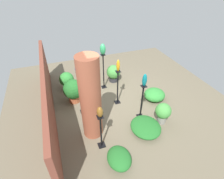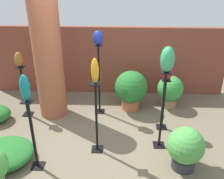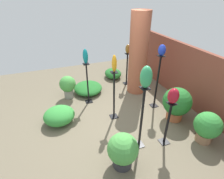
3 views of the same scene
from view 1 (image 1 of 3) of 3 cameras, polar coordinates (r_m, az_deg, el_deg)
ground_plane at (r=6.50m, az=1.92°, el=-3.76°), size 8.00×8.00×0.00m
brick_wall_back at (r=5.72m, az=-20.09°, el=-2.16°), size 5.60×0.12×1.64m
brick_pillar at (r=4.61m, az=-7.01°, el=-3.37°), size 0.57×0.57×2.49m
pedestal_cobalt at (r=5.70m, az=-9.95°, el=-1.83°), size 0.20×0.20×1.52m
pedestal_ruby at (r=6.95m, az=-7.51°, el=3.66°), size 0.20×0.20×1.05m
pedestal_bronze at (r=4.75m, az=-3.61°, el=-14.05°), size 0.20×0.20×1.12m
pedestal_jade at (r=6.87m, az=-2.78°, el=5.39°), size 0.20×0.20×1.44m
pedestal_teal at (r=5.60m, az=9.63°, el=-4.45°), size 0.20×0.20×1.23m
pedestal_amber at (r=6.07m, az=1.83°, el=0.18°), size 0.20×0.20×1.31m
art_vase_cobalt at (r=5.18m, az=-11.02°, el=6.59°), size 0.20×0.19×0.28m
art_vase_ruby at (r=6.59m, az=-8.00°, el=9.08°), size 0.21×0.22×0.32m
art_vase_bronze at (r=4.20m, az=-3.99°, el=-7.35°), size 0.17×0.16×0.30m
art_vase_jade at (r=6.43m, az=-3.04°, el=12.98°), size 0.22×0.21×0.42m
art_vase_teal at (r=5.09m, az=10.59°, el=3.03°), size 0.14×0.14×0.41m
art_vase_amber at (r=5.59m, az=2.01°, el=7.80°), size 0.12×0.11×0.41m
potted_plant_mid_right at (r=7.12m, az=-14.58°, el=2.98°), size 0.57×0.57×0.74m
potted_plant_back_center at (r=6.35m, az=-12.52°, el=-0.17°), size 0.71×0.71×0.89m
potted_plant_walkway_edge at (r=7.41m, az=0.48°, el=5.49°), size 0.58×0.58×0.73m
potted_plant_mid_left at (r=5.65m, az=16.32°, el=-7.09°), size 0.49×0.49×0.72m
foliage_bed_east at (r=6.65m, az=13.71°, el=-1.66°), size 0.74×0.77×0.41m
foliage_bed_west at (r=4.72m, az=2.35°, el=-21.49°), size 0.74×0.60×0.33m
foliage_bed_center at (r=5.48m, az=10.93°, el=-11.88°), size 0.98×0.90×0.27m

